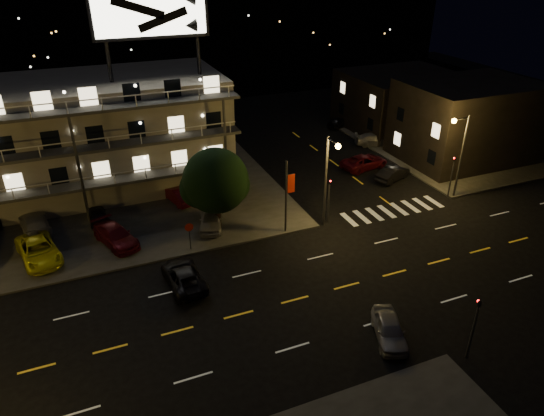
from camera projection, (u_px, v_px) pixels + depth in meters
name	position (u px, v px, depth m)	size (l,w,h in m)	color
ground	(267.00, 307.00, 31.95)	(140.00, 140.00, 0.00)	black
curb_nw	(40.00, 211.00, 43.54)	(44.00, 24.00, 0.15)	#31312F
curb_ne	(436.00, 145.00, 58.31)	(16.00, 24.00, 0.15)	#31312F
motel	(75.00, 136.00, 45.60)	(28.00, 13.80, 18.10)	gray
side_bldg_front	(466.00, 121.00, 53.08)	(14.06, 10.00, 8.50)	black
side_bldg_back	(400.00, 100.00, 63.23)	(14.06, 12.00, 7.00)	black
hill_backdrop	(80.00, 13.00, 80.68)	(120.00, 25.00, 24.00)	black
streetlight_nc	(328.00, 173.00, 38.95)	(0.44, 1.92, 8.00)	#2D2D30
streetlight_ne	(460.00, 149.00, 43.82)	(1.92, 0.44, 8.00)	#2D2D30
signal_nw	(329.00, 196.00, 40.70)	(0.20, 0.27, 4.60)	#2D2D30
signal_sw	(475.00, 323.00, 26.82)	(0.20, 0.27, 4.60)	#2D2D30
signal_ne	(452.00, 172.00, 45.06)	(0.27, 0.20, 4.60)	#2D2D30
banner_north	(287.00, 195.00, 38.90)	(0.83, 0.16, 6.40)	#2D2D30
stop_sign	(189.00, 232.00, 37.13)	(0.91, 0.11, 2.61)	#2D2D30
tree	(215.00, 183.00, 38.90)	(5.56, 5.35, 7.00)	black
lot_car_2	(39.00, 250.00, 36.33)	(2.53, 5.49, 1.53)	yellow
lot_car_3	(116.00, 235.00, 38.30)	(2.04, 5.02, 1.46)	#570C15
lot_car_4	(211.00, 219.00, 40.64)	(1.80, 4.47, 1.52)	gray
lot_car_7	(35.00, 224.00, 39.84)	(2.14, 5.26, 1.53)	gray
lot_car_8	(98.00, 215.00, 41.41)	(1.51, 3.76, 1.28)	black
lot_car_9	(178.00, 194.00, 44.80)	(1.54, 4.42, 1.46)	#570C15
side_car_0	(393.00, 174.00, 49.34)	(1.50, 4.30, 1.42)	black
side_car_1	(364.00, 162.00, 52.01)	(2.47, 5.36, 1.49)	#570C15
side_car_2	(376.00, 140.00, 58.18)	(2.00, 4.92, 1.43)	gray
side_car_3	(340.00, 122.00, 64.33)	(1.57, 3.89, 1.33)	black
road_car_east	(389.00, 329.00, 29.11)	(1.62, 4.04, 1.38)	gray
road_car_west	(184.00, 276.00, 33.83)	(2.30, 4.99, 1.39)	black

